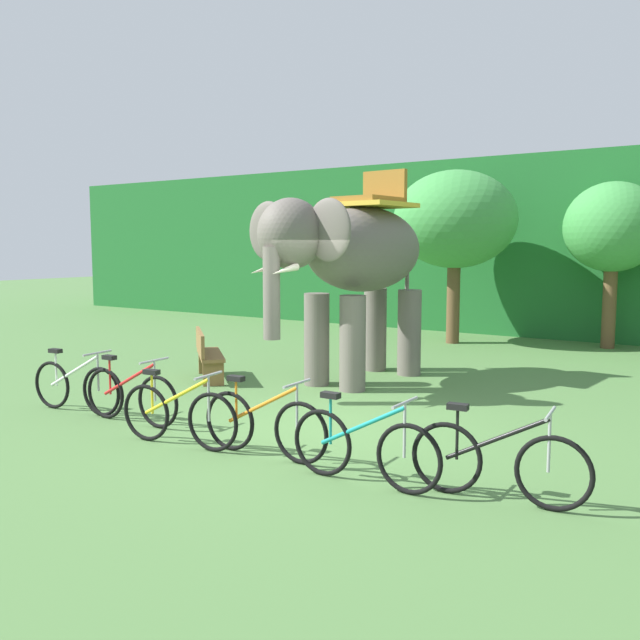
# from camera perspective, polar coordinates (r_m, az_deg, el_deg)

# --- Properties ---
(ground_plane) EXTENTS (80.00, 80.00, 0.00)m
(ground_plane) POSITION_cam_1_polar(r_m,az_deg,el_deg) (9.22, 0.13, -8.89)
(ground_plane) COLOR #4C753D
(foliage_hedge) EXTENTS (36.00, 6.00, 4.79)m
(foliage_hedge) POSITION_cam_1_polar(r_m,az_deg,el_deg) (21.33, 20.41, 5.83)
(foliage_hedge) COLOR #1E6028
(foliage_hedge) RESTS_ON ground
(tree_left) EXTENTS (3.00, 3.00, 4.25)m
(tree_left) POSITION_cam_1_polar(r_m,az_deg,el_deg) (17.04, 11.31, 8.26)
(tree_left) COLOR brown
(tree_left) RESTS_ON ground
(tree_far_right) EXTENTS (2.23, 2.23, 3.90)m
(tree_far_right) POSITION_cam_1_polar(r_m,az_deg,el_deg) (17.26, 23.47, 7.11)
(tree_far_right) COLOR brown
(tree_far_right) RESTS_ON ground
(elephant) EXTENTS (2.09, 4.20, 3.78)m
(elephant) POSITION_cam_1_polar(r_m,az_deg,el_deg) (11.82, 2.90, 5.25)
(elephant) COLOR #665E56
(elephant) RESTS_ON ground
(bike_white) EXTENTS (1.71, 0.52, 0.92)m
(bike_white) POSITION_cam_1_polar(r_m,az_deg,el_deg) (10.47, -19.90, -5.26)
(bike_white) COLOR black
(bike_white) RESTS_ON ground
(bike_red) EXTENTS (1.71, 0.52, 0.92)m
(bike_red) POSITION_cam_1_polar(r_m,az_deg,el_deg) (9.61, -15.68, -6.13)
(bike_red) COLOR black
(bike_red) RESTS_ON ground
(bike_yellow) EXTENTS (1.70, 0.52, 0.92)m
(bike_yellow) POSITION_cam_1_polar(r_m,az_deg,el_deg) (8.40, -11.87, -7.82)
(bike_yellow) COLOR black
(bike_yellow) RESTS_ON ground
(bike_orange) EXTENTS (1.71, 0.52, 0.92)m
(bike_orange) POSITION_cam_1_polar(r_m,az_deg,el_deg) (7.83, -4.76, -8.73)
(bike_orange) COLOR black
(bike_orange) RESTS_ON ground
(bike_teal) EXTENTS (1.71, 0.52, 0.92)m
(bike_teal) POSITION_cam_1_polar(r_m,az_deg,el_deg) (6.95, 3.69, -10.67)
(bike_teal) COLOR black
(bike_teal) RESTS_ON ground
(bike_black) EXTENTS (1.71, 0.52, 0.92)m
(bike_black) POSITION_cam_1_polar(r_m,az_deg,el_deg) (6.71, 14.77, -11.51)
(bike_black) COLOR black
(bike_black) RESTS_ON ground
(wooden_bench) EXTENTS (1.38, 1.32, 0.89)m
(wooden_bench) POSITION_cam_1_polar(r_m,az_deg,el_deg) (12.40, -9.53, -2.79)
(wooden_bench) COLOR brown
(wooden_bench) RESTS_ON ground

